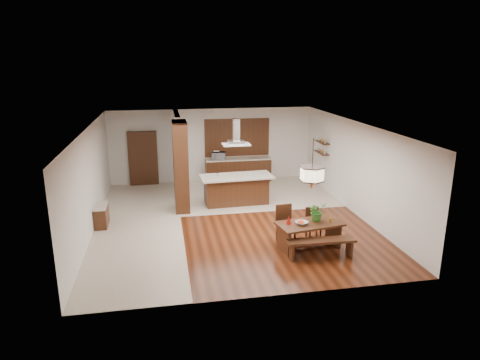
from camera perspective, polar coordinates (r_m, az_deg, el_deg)
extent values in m
plane|color=#3A180A|center=(13.19, -1.29, -5.30)|extent=(9.00, 9.00, 0.00)
cube|color=white|center=(12.44, -1.37, 7.26)|extent=(8.00, 9.00, 0.04)
cube|color=silver|center=(17.09, -3.75, 4.63)|extent=(8.00, 0.04, 2.90)
cube|color=silver|center=(8.55, 3.54, -6.87)|extent=(8.00, 0.04, 2.90)
cube|color=silver|center=(12.76, -19.36, -0.09)|extent=(0.04, 9.00, 2.90)
cube|color=silver|center=(13.92, 15.15, 1.54)|extent=(0.04, 9.00, 2.90)
cube|color=beige|center=(13.07, -13.34, -5.93)|extent=(2.50, 9.00, 0.01)
cube|color=beige|center=(15.73, 1.75, -1.77)|extent=(5.50, 4.00, 0.01)
cube|color=#3D1E0F|center=(12.45, -1.37, 7.19)|extent=(8.00, 9.00, 0.02)
cube|color=black|center=(13.76, -7.90, 1.78)|extent=(0.45, 1.00, 2.90)
cube|color=silver|center=(15.81, -8.28, 3.59)|extent=(0.18, 2.40, 2.90)
cube|color=black|center=(13.25, -17.98, -4.54)|extent=(0.37, 0.88, 0.63)
cube|color=black|center=(16.97, -12.78, 2.81)|extent=(1.10, 0.20, 2.10)
cube|color=black|center=(17.16, -0.25, 1.28)|extent=(2.60, 0.60, 0.90)
cube|color=beige|center=(17.05, -0.26, 2.83)|extent=(2.60, 0.62, 0.05)
cube|color=#A96A32|center=(17.13, -0.41, 5.71)|extent=(2.60, 0.08, 1.50)
cube|color=black|center=(16.21, 10.82, 3.59)|extent=(0.26, 0.90, 0.04)
cube|color=black|center=(16.13, 10.90, 4.98)|extent=(0.26, 0.90, 0.04)
cube|color=black|center=(11.19, 9.27, -5.78)|extent=(1.78, 1.10, 0.06)
cube|color=black|center=(11.01, 5.86, -7.99)|extent=(0.18, 0.67, 0.64)
cube|color=black|center=(11.67, 12.32, -6.87)|extent=(0.18, 0.67, 0.64)
imported|color=#316F25|center=(11.28, 10.23, -4.11)|extent=(0.56, 0.52, 0.51)
imported|color=beige|center=(11.04, 8.22, -5.68)|extent=(0.41, 0.41, 0.08)
cone|color=#A5110B|center=(11.00, 6.50, -5.31)|extent=(0.17, 0.17, 0.22)
cylinder|color=gold|center=(11.34, 11.99, -5.21)|extent=(0.09, 0.09, 0.10)
cube|color=black|center=(14.48, -0.50, -1.38)|extent=(2.14, 0.89, 0.94)
cube|color=beige|center=(14.29, -0.47, 0.47)|extent=(2.46, 1.17, 0.05)
imported|color=silver|center=(14.30, 1.20, 0.77)|extent=(0.13, 0.13, 0.09)
imported|color=#BABCC1|center=(16.87, -2.85, 3.26)|extent=(0.58, 0.45, 0.29)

